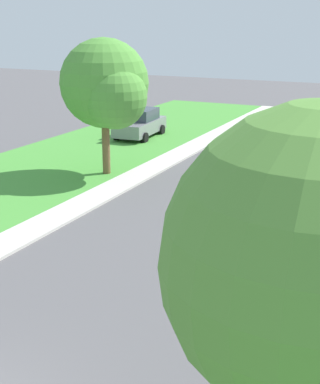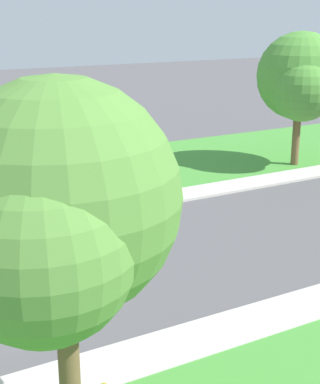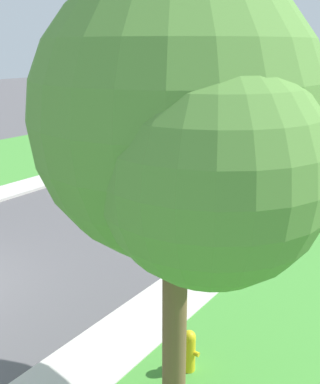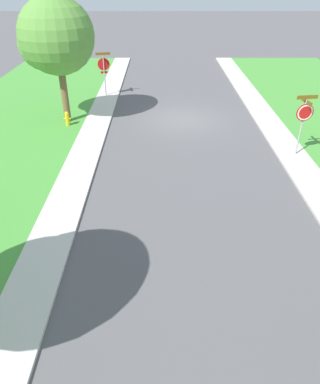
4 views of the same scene
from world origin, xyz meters
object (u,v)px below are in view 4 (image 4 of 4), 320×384
object	(u,v)px
stop_sign_near_corner	(104,67)
fire_hydrant	(67,119)
tree_sidewalk_near	(53,38)
stop_sign_far_corner	(304,116)

from	to	relation	value
stop_sign_near_corner	fire_hydrant	size ratio (longest dim) A/B	3.34
tree_sidewalk_near	fire_hydrant	distance (m)	3.94
tree_sidewalk_near	fire_hydrant	bearing A→B (deg)	113.59
tree_sidewalk_near	stop_sign_far_corner	bearing A→B (deg)	158.71
stop_sign_far_corner	stop_sign_near_corner	bearing A→B (deg)	-43.03
stop_sign_near_corner	tree_sidewalk_near	xyz separation A→B (m)	(1.71, 4.59, 2.41)
fire_hydrant	stop_sign_near_corner	bearing A→B (deg)	-104.17
stop_sign_near_corner	fire_hydrant	xyz separation A→B (m)	(1.36, 5.39, -1.44)
stop_sign_far_corner	fire_hydrant	xyz separation A→B (m)	(11.02, -3.63, -1.45)
stop_sign_near_corner	stop_sign_far_corner	size ratio (longest dim) A/B	1.00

